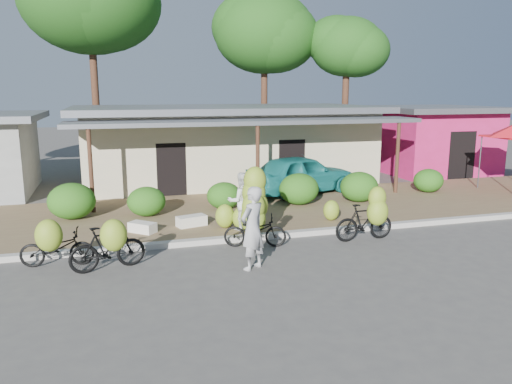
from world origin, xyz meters
TOP-DOWN VIEW (x-y plane):
  - ground at (0.00, 0.00)m, footprint 100.00×100.00m
  - sidewalk at (0.00, 5.00)m, footprint 60.00×6.00m
  - curb at (0.00, 2.00)m, footprint 60.00×0.25m
  - shop_main at (0.00, 10.93)m, footprint 13.00×8.50m
  - shop_pink at (10.50, 10.99)m, footprint 6.00×6.00m
  - tree_center_right at (3.31, 16.61)m, footprint 5.58×5.50m
  - tree_near_right at (7.31, 14.61)m, footprint 4.12×3.92m
  - hedge_0 at (-6.19, 5.35)m, footprint 1.44×1.29m
  - hedge_1 at (-3.97, 5.08)m, footprint 1.20×1.08m
  - hedge_2 at (-1.40, 5.34)m, footprint 1.15×1.04m
  - hedge_3 at (1.24, 5.25)m, footprint 1.40×1.26m
  - hedge_4 at (3.46, 5.07)m, footprint 1.37×1.23m
  - hedge_5 at (6.87, 5.82)m, footprint 1.17×1.05m
  - bike_far_left at (-6.30, 1.19)m, footprint 1.72×1.28m
  - bike_left at (-5.13, 0.60)m, footprint 1.78×1.30m
  - bike_center at (-1.40, 1.70)m, footprint 1.72×1.33m
  - bike_right at (1.53, 0.95)m, footprint 1.71×1.14m
  - loose_banana_a at (-1.91, 3.01)m, footprint 0.56×0.47m
  - loose_banana_b at (-1.49, 2.78)m, footprint 0.51×0.43m
  - loose_banana_c at (1.39, 2.91)m, footprint 0.50×0.43m
  - sack_near at (-2.80, 3.49)m, footprint 0.92×0.61m
  - sack_far at (-4.23, 3.21)m, footprint 0.81×0.79m
  - vendor at (-2.00, -0.15)m, footprint 0.84×0.78m
  - bystander at (-1.50, 2.72)m, footprint 0.81×0.63m
  - teal_van at (2.00, 7.00)m, footprint 4.76×3.04m

SIDE VIEW (x-z plane):
  - ground at x=0.00m, z-range 0.00..0.00m
  - sidewalk at x=0.00m, z-range 0.00..0.12m
  - curb at x=0.00m, z-range 0.00..0.15m
  - sack_far at x=-4.23m, z-range 0.12..0.40m
  - sack_near at x=-2.80m, z-range 0.12..0.42m
  - loose_banana_c at x=1.39m, z-range 0.12..0.75m
  - loose_banana_b at x=-1.49m, z-range 0.12..0.75m
  - loose_banana_a at x=-1.91m, z-range 0.12..0.82m
  - bike_far_left at x=-6.30m, z-range -0.11..1.17m
  - hedge_2 at x=-1.40m, z-range 0.12..1.02m
  - hedge_5 at x=6.87m, z-range 0.12..1.03m
  - hedge_1 at x=-3.97m, z-range 0.12..1.05m
  - bike_left at x=-5.13m, z-range -0.07..1.27m
  - hedge_4 at x=3.46m, z-range 0.12..1.19m
  - bike_right at x=1.53m, z-range -0.14..1.46m
  - hedge_3 at x=1.24m, z-range 0.12..1.21m
  - hedge_0 at x=-6.19m, z-range 0.12..1.24m
  - bike_center at x=-1.40m, z-range -0.19..1.85m
  - teal_van at x=2.00m, z-range 0.12..1.63m
  - bystander at x=-1.50m, z-range 0.12..1.77m
  - vendor at x=-2.00m, z-range 0.00..1.92m
  - shop_pink at x=10.50m, z-range 0.05..3.30m
  - shop_main at x=0.00m, z-range 0.05..3.40m
  - tree_near_right at x=7.31m, z-range 2.42..10.37m
  - tree_center_right at x=3.31m, z-range 2.56..11.87m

